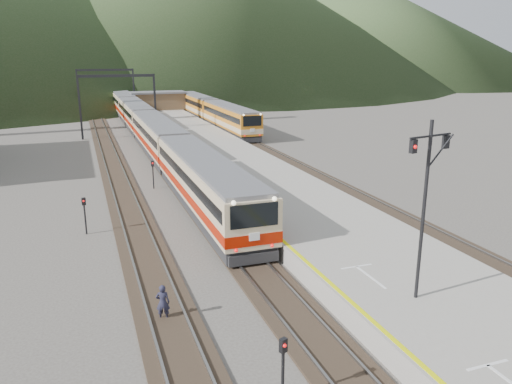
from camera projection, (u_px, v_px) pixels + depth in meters
name	position (u px, v px, depth m)	size (l,w,h in m)	color
track_main	(161.00, 157.00, 51.79)	(2.60, 200.00, 0.23)	black
track_far	(111.00, 161.00, 50.19)	(2.60, 200.00, 0.23)	black
track_second	(265.00, 151.00, 55.48)	(2.60, 200.00, 0.23)	black
platform	(218.00, 153.00, 51.65)	(8.00, 100.00, 1.00)	gray
gantry_near	(118.00, 94.00, 63.03)	(9.55, 0.25, 8.00)	black
gantry_far	(106.00, 83.00, 85.75)	(9.55, 0.25, 8.00)	black
station_shed	(158.00, 100.00, 87.45)	(9.40, 4.40, 3.10)	brown
hill_c	(335.00, 22.00, 234.86)	(160.00, 160.00, 50.00)	#2E4A21
main_train	(136.00, 114.00, 71.58)	(3.02, 103.45, 3.68)	#C7AF87
second_train	(212.00, 112.00, 76.04)	(2.77, 37.76, 3.38)	#C6741A
signal_mast	(425.00, 193.00, 18.92)	(2.16, 0.63, 7.14)	black
short_signal_a	(283.00, 362.00, 15.05)	(0.26, 0.23, 2.27)	black
short_signal_b	(153.00, 171.00, 39.71)	(0.25, 0.21, 2.27)	black
short_signal_c	(85.00, 211.00, 29.57)	(0.25, 0.21, 2.27)	black
worker	(163.00, 302.00, 20.12)	(0.56, 0.37, 1.54)	#1F1F32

